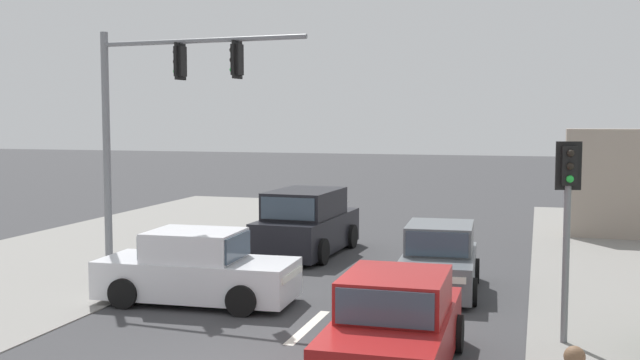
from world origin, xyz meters
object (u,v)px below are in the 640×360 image
at_px(traffic_signal_mast, 152,110).
at_px(hatchback_receding_far, 439,261).
at_px(sedan_crossing_left, 395,328).
at_px(pedestal_signal_right_kerb, 567,207).
at_px(suv_oncoming_mid, 307,224).
at_px(sedan_kerbside_parked, 197,270).

height_order(traffic_signal_mast, hatchback_receding_far, traffic_signal_mast).
xyz_separation_m(sedan_crossing_left, hatchback_receding_far, (-0.05, 5.72, -0.00)).
bearing_deg(traffic_signal_mast, sedan_crossing_left, -34.07).
bearing_deg(traffic_signal_mast, pedestal_signal_right_kerb, -13.27).
xyz_separation_m(traffic_signal_mast, sedan_crossing_left, (6.62, -4.48, -3.44)).
distance_m(traffic_signal_mast, pedestal_signal_right_kerb, 9.62).
bearing_deg(sedan_crossing_left, traffic_signal_mast, 145.93).
relative_size(traffic_signal_mast, sedan_crossing_left, 1.41).
bearing_deg(pedestal_signal_right_kerb, sedan_crossing_left, -138.21).
xyz_separation_m(pedestal_signal_right_kerb, sedan_crossing_left, (-2.58, -2.31, -1.71)).
distance_m(traffic_signal_mast, hatchback_receding_far, 7.52).
distance_m(sedan_crossing_left, suv_oncoming_mid, 10.25).
bearing_deg(sedan_kerbside_parked, suv_oncoming_mid, 84.73).
height_order(sedan_crossing_left, hatchback_receding_far, sedan_crossing_left).
bearing_deg(sedan_crossing_left, hatchback_receding_far, 90.51).
bearing_deg(suv_oncoming_mid, pedestal_signal_right_kerb, -45.26).
bearing_deg(sedan_crossing_left, sedan_kerbside_parked, 146.94).
relative_size(suv_oncoming_mid, sedan_kerbside_parked, 1.07).
bearing_deg(hatchback_receding_far, pedestal_signal_right_kerb, -52.33).
height_order(hatchback_receding_far, sedan_kerbside_parked, sedan_kerbside_parked).
height_order(pedestal_signal_right_kerb, suv_oncoming_mid, pedestal_signal_right_kerb).
xyz_separation_m(pedestal_signal_right_kerb, hatchback_receding_far, (-2.63, 3.41, -1.71)).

